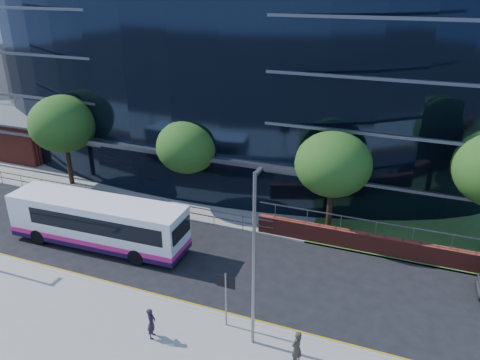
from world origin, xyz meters
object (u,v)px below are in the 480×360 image
at_px(tree_far_c, 333,164).
at_px(city_bus, 99,222).
at_px(brick_pavilion, 22,131).
at_px(street_sign, 226,288).
at_px(pedestrian_b, 297,348).
at_px(streetlight_east, 254,258).
at_px(pedestrian, 151,323).
at_px(tree_far_b, 188,146).
at_px(tree_far_a, 63,124).

distance_m(tree_far_c, city_bus, 14.26).
height_order(brick_pavilion, street_sign, brick_pavilion).
bearing_deg(pedestrian_b, streetlight_east, -79.95).
bearing_deg(street_sign, tree_far_c, 76.71).
xyz_separation_m(pedestrian, pedestrian_b, (6.29, 0.83, 0.04)).
relative_size(streetlight_east, pedestrian_b, 5.07).
bearing_deg(street_sign, streetlight_east, -21.36).
bearing_deg(tree_far_b, city_bus, -107.19).
xyz_separation_m(brick_pavilion, tree_far_c, (29.00, -4.50, 2.60)).
bearing_deg(city_bus, brick_pavilion, 144.29).
bearing_deg(streetlight_east, tree_far_b, 127.63).
relative_size(street_sign, pedestrian_b, 1.77).
distance_m(tree_far_a, tree_far_c, 20.00).
relative_size(tree_far_a, pedestrian_b, 4.42).
bearing_deg(pedestrian_b, tree_far_c, -151.10).
bearing_deg(tree_far_a, pedestrian, -40.26).
bearing_deg(tree_far_b, streetlight_east, -52.37).
xyz_separation_m(city_bus, pedestrian, (7.00, -5.80, -0.67)).
distance_m(brick_pavilion, city_bus, 20.17).
relative_size(brick_pavilion, pedestrian_b, 5.45).
relative_size(city_bus, pedestrian_b, 6.97).
xyz_separation_m(street_sign, pedestrian, (-2.73, -1.92, -1.25)).
bearing_deg(brick_pavilion, tree_far_b, -11.88).
xyz_separation_m(city_bus, pedestrian_b, (13.29, -4.97, -0.63)).
distance_m(brick_pavilion, tree_far_b, 19.55).
bearing_deg(streetlight_east, tree_far_a, 149.54).
height_order(pedestrian, pedestrian_b, pedestrian_b).
distance_m(brick_pavilion, street_sign, 30.49).
bearing_deg(street_sign, pedestrian_b, -16.97).
bearing_deg(tree_far_c, pedestrian, -112.69).
bearing_deg(streetlight_east, pedestrian, -162.51).
height_order(tree_far_a, streetlight_east, streetlight_east).
distance_m(brick_pavilion, streetlight_east, 32.19).
relative_size(tree_far_a, city_bus, 0.63).
bearing_deg(street_sign, brick_pavilion, 150.35).
bearing_deg(tree_far_b, pedestrian_b, -47.74).
xyz_separation_m(street_sign, pedestrian_b, (3.56, -1.09, -1.21)).
bearing_deg(city_bus, street_sign, -23.74).
height_order(streetlight_east, pedestrian_b, streetlight_east).
bearing_deg(tree_far_b, brick_pavilion, 168.12).
height_order(tree_far_b, pedestrian_b, tree_far_b).
distance_m(tree_far_a, pedestrian, 19.76).
bearing_deg(brick_pavilion, pedestrian, -35.58).
height_order(street_sign, tree_far_b, tree_far_b).
relative_size(street_sign, city_bus, 0.25).
height_order(streetlight_east, city_bus, streetlight_east).
distance_m(brick_pavilion, pedestrian_b, 34.15).
bearing_deg(tree_far_a, city_bus, -40.78).
xyz_separation_m(tree_far_a, streetlight_east, (19.00, -11.17, -0.42)).
relative_size(pedestrian, pedestrian_b, 0.95).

